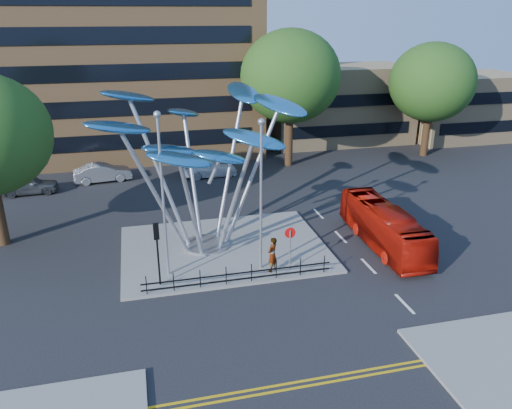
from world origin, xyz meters
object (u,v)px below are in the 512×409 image
object	(u,v)px
traffic_light_island	(157,241)
tree_right	(291,77)
leaf_sculpture	(200,136)
parked_car_right	(210,169)
street_lamp_left	(162,182)
red_bus	(384,226)
street_lamp_right	(261,183)
parked_car_mid	(103,173)
parked_car_left	(29,185)
tree_far	(432,82)
no_entry_sign_island	(290,241)
pedestrian	(272,255)

from	to	relation	value
traffic_light_island	tree_right	bearing A→B (deg)	56.31
leaf_sculpture	parked_car_right	size ratio (longest dim) A/B	2.75
tree_right	traffic_light_island	xyz separation A→B (m)	(-13.00, -19.50, -5.42)
street_lamp_left	red_bus	bearing A→B (deg)	3.67
street_lamp_left	street_lamp_right	xyz separation A→B (m)	(5.00, -0.50, -0.26)
tree_right	parked_car_mid	bearing A→B (deg)	-176.93
leaf_sculpture	parked_car_left	distance (m)	18.46
street_lamp_left	traffic_light_island	bearing A→B (deg)	-116.57
tree_far	parked_car_left	xyz separation A→B (m)	(-36.04, -2.67, -6.37)
street_lamp_left	street_lamp_right	bearing A→B (deg)	-5.71
tree_right	street_lamp_left	world-z (taller)	tree_right
parked_car_mid	tree_far	bearing A→B (deg)	-95.73
no_entry_sign_island	parked_car_mid	xyz separation A→B (m)	(-10.54, 18.60, -1.05)
tree_far	parked_car_right	world-z (taller)	tree_far
street_lamp_right	parked_car_left	xyz separation A→B (m)	(-14.54, 16.33, -4.36)
pedestrian	red_bus	bearing A→B (deg)	149.93
parked_car_left	leaf_sculpture	bearing A→B (deg)	-138.82
red_bus	tree_right	bearing A→B (deg)	92.98
parked_car_mid	no_entry_sign_island	bearing A→B (deg)	-157.85
street_lamp_left	pedestrian	bearing A→B (deg)	-10.27
tree_far	parked_car_right	xyz separation A→B (m)	(-21.56, -1.60, -6.43)
no_entry_sign_island	red_bus	bearing A→B (deg)	15.61
traffic_light_island	red_bus	size ratio (longest dim) A/B	0.39
no_entry_sign_island	parked_car_right	bearing A→B (deg)	94.99
street_lamp_right	pedestrian	bearing A→B (deg)	-43.98
no_entry_sign_island	street_lamp_left	bearing A→B (deg)	171.39
street_lamp_right	parked_car_left	size ratio (longest dim) A/B	1.92
traffic_light_island	tree_far	bearing A→B (deg)	35.84
parked_car_mid	pedestrian	bearing A→B (deg)	-160.21
parked_car_left	pedestrian	bearing A→B (deg)	-140.43
leaf_sculpture	pedestrian	size ratio (longest dim) A/B	6.45
parked_car_left	street_lamp_left	bearing A→B (deg)	-151.17
tree_right	street_lamp_right	distance (m)	20.64
tree_far	street_lamp_left	bearing A→B (deg)	-145.08
leaf_sculpture	parked_car_mid	size ratio (longest dim) A/B	2.73
parked_car_mid	parked_car_right	xyz separation A→B (m)	(8.98, -0.71, -0.10)
red_bus	parked_car_right	size ratio (longest dim) A/B	1.92
parked_car_mid	tree_right	bearing A→B (deg)	-94.32
parked_car_left	tree_far	bearing A→B (deg)	-88.00
traffic_light_island	no_entry_sign_island	bearing A→B (deg)	0.13
tree_right	tree_far	distance (m)	14.03
leaf_sculpture	traffic_light_island	xyz separation A→B (m)	(-2.93, -4.18, -4.26)
parked_car_left	parked_car_mid	distance (m)	5.78
traffic_light_island	pedestrian	world-z (taller)	traffic_light_island
street_lamp_right	parked_car_left	bearing A→B (deg)	131.68
parked_car_mid	parked_car_right	bearing A→B (deg)	-101.92
tree_right	leaf_sculpture	bearing A→B (deg)	-123.31
leaf_sculpture	tree_right	bearing A→B (deg)	56.69
traffic_light_island	parked_car_mid	distance (m)	19.04
pedestrian	parked_car_left	world-z (taller)	pedestrian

